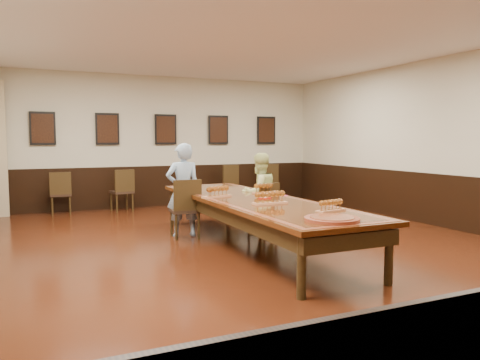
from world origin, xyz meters
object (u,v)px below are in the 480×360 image
chair_woman (263,208)px  spare_chair_d (267,182)px  spare_chair_c (226,185)px  carved_platter (332,219)px  spare_chair_b (122,190)px  spare_chair_a (61,193)px  person_man (183,190)px  person_woman (259,193)px  conference_table (253,208)px  chair_man (185,208)px

chair_woman → spare_chair_d: 4.43m
spare_chair_c → carved_platter: bearing=64.0°
chair_woman → spare_chair_b: (-1.79, 3.62, 0.03)m
chair_woman → spare_chair_a: spare_chair_a is taller
spare_chair_b → carved_platter: (1.12, -6.60, 0.29)m
chair_woman → person_man: size_ratio=0.57×
person_woman → spare_chair_a: bearing=-59.5°
spare_chair_c → person_woman: bearing=63.3°
carved_platter → spare_chair_d: bearing=67.8°
spare_chair_c → conference_table: spare_chair_c is taller
spare_chair_d → carved_platter: 7.41m
chair_woman → person_woman: person_woman is taller
chair_man → person_woman: size_ratio=0.70×
spare_chair_d → spare_chair_a: bearing=7.4°
conference_table → carved_platter: bearing=-91.7°
spare_chair_d → conference_table: bearing=66.1°
chair_man → conference_table: size_ratio=0.20×
spare_chair_d → carved_platter: size_ratio=1.27×
spare_chair_d → person_woman: bearing=66.4°
person_man → person_woman: person_man is taller
spare_chair_a → person_man: size_ratio=0.59×
person_man → spare_chair_c: bearing=-119.1°
spare_chair_c → spare_chair_d: (1.30, 0.22, -0.01)m
chair_man → spare_chair_b: (-0.44, 3.37, -0.01)m
chair_woman → spare_chair_b: 4.04m
spare_chair_d → conference_table: (-2.74, -4.75, 0.11)m
chair_man → spare_chair_d: bearing=-129.6°
conference_table → spare_chair_d: bearing=60.1°
spare_chair_a → carved_platter: spare_chair_a is taller
carved_platter → chair_woman: bearing=77.4°
spare_chair_c → person_woman: size_ratio=0.72×
spare_chair_c → person_man: bearing=43.4°
person_man → carved_platter: size_ratio=2.03×
person_man → spare_chair_d: bearing=-130.4°
spare_chair_b → carved_platter: spare_chair_b is taller
spare_chair_a → conference_table: 5.25m
chair_man → chair_woman: size_ratio=1.10×
chair_man → spare_chair_c: spare_chair_c is taller
spare_chair_a → spare_chair_d: (5.22, 0.13, 0.03)m
chair_woman → spare_chair_c: size_ratio=0.89×
spare_chair_a → spare_chair_b: 1.31m
chair_woman → spare_chair_c: spare_chair_c is taller
spare_chair_b → chair_woman: bearing=106.4°
person_man → conference_table: bearing=125.1°
spare_chair_b → person_man: (0.45, -3.26, 0.31)m
person_man → carved_platter: (0.67, -3.34, -0.02)m
person_woman → chair_woman: bearing=90.0°
chair_man → conference_table: bearing=127.7°
person_man → conference_table: (0.73, -1.23, -0.19)m
spare_chair_a → spare_chair_c: 3.92m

